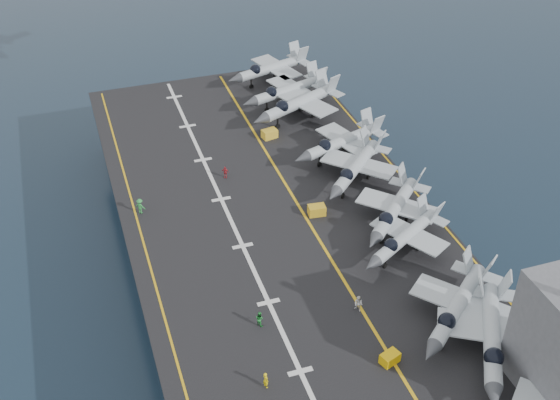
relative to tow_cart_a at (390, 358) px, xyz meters
name	(u,v)px	position (x,y,z in m)	size (l,w,h in m)	color
ground	(290,299)	(-2.65, 21.63, -10.96)	(500.00, 500.00, 0.00)	#142135
hull	(290,270)	(-2.65, 21.63, -5.96)	(36.00, 90.00, 10.00)	#56595E
flight_deck	(291,237)	(-2.65, 21.63, -0.76)	(38.00, 92.00, 0.40)	black
foul_line	(314,231)	(0.35, 21.63, -0.54)	(0.35, 90.00, 0.02)	gold
landing_centerline	(243,246)	(-8.65, 21.63, -0.54)	(0.50, 90.00, 0.02)	silver
deck_edge_port	(150,265)	(-19.65, 21.63, -0.54)	(0.25, 90.00, 0.02)	gold
deck_edge_stbd	(428,207)	(15.85, 21.63, -0.54)	(0.25, 90.00, 0.02)	gold
fighter_jet_1	(492,333)	(9.69, -2.00, 2.19)	(17.15, 18.97, 5.49)	gray
fighter_jet_2	(458,304)	(8.75, 2.69, 2.07)	(18.07, 17.40, 5.25)	#91969F
fighter_jet_3	(406,235)	(8.94, 14.71, 1.81)	(16.36, 14.65, 4.74)	#989FA9
fighter_jet_4	(395,207)	(10.10, 19.82, 2.01)	(17.45, 17.34, 5.13)	gray
fighter_jet_5	(356,165)	(9.38, 29.83, 2.03)	(17.64, 17.47, 5.17)	gray
fighter_jet_6	(343,141)	(10.16, 36.29, 2.03)	(17.30, 14.14, 5.18)	gray
fighter_jet_7	(300,101)	(8.25, 48.64, 2.29)	(19.43, 16.67, 5.69)	gray
fighter_jet_8	(289,89)	(8.18, 53.49, 2.08)	(17.47, 14.10, 5.27)	#9199A0
tow_cart_a	(390,358)	(0.00, 0.00, 0.00)	(2.15, 1.75, 1.11)	#E7AF07
tow_cart_b	(317,210)	(1.87, 24.69, 0.08)	(2.26, 1.60, 1.27)	gold
tow_cart_c	(270,134)	(2.07, 44.48, 0.09)	(2.40, 1.80, 1.30)	gold
crew_1	(266,380)	(-12.33, 0.99, 0.37)	(1.04, 1.28, 1.84)	yellow
crew_2	(260,318)	(-10.51, 8.80, 0.33)	(1.18, 1.28, 1.77)	#208C33
crew_3	(140,206)	(-18.93, 32.04, 0.47)	(1.47, 1.42, 2.05)	green
crew_4	(225,172)	(-6.82, 36.35, 0.31)	(1.25, 1.11, 1.73)	#AB252E
crew_7	(358,304)	(-0.06, 7.49, 0.40)	(1.29, 1.38, 1.92)	silver
fighter_jet_9	(272,67)	(8.18, 61.99, 2.08)	(17.47, 14.10, 5.27)	#9199A0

